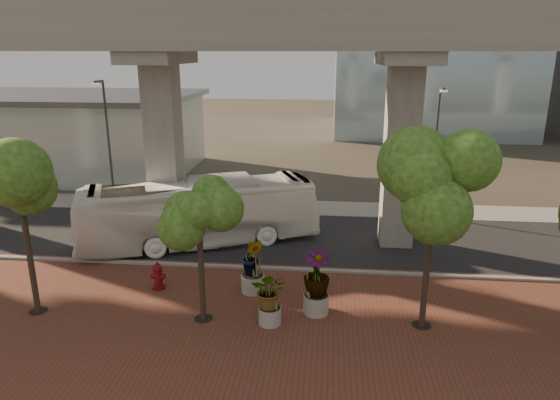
# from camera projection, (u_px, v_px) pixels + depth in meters

# --- Properties ---
(ground) EXTENTS (160.00, 160.00, 0.00)m
(ground) POSITION_uv_depth(u_px,v_px,m) (276.00, 253.00, 24.67)
(ground) COLOR #322E24
(ground) RESTS_ON ground
(brick_plaza) EXTENTS (70.00, 13.00, 0.06)m
(brick_plaza) POSITION_uv_depth(u_px,v_px,m) (251.00, 344.00, 17.04)
(brick_plaza) COLOR brown
(brick_plaza) RESTS_ON ground
(asphalt_road) EXTENTS (90.00, 8.00, 0.04)m
(asphalt_road) POSITION_uv_depth(u_px,v_px,m) (280.00, 238.00, 26.57)
(asphalt_road) COLOR black
(asphalt_road) RESTS_ON ground
(curb_strip) EXTENTS (70.00, 0.25, 0.16)m
(curb_strip) POSITION_uv_depth(u_px,v_px,m) (271.00, 269.00, 22.74)
(curb_strip) COLOR gray
(curb_strip) RESTS_ON ground
(far_sidewalk) EXTENTS (90.00, 3.00, 0.06)m
(far_sidewalk) POSITION_uv_depth(u_px,v_px,m) (288.00, 207.00, 31.81)
(far_sidewalk) COLOR gray
(far_sidewalk) RESTS_ON ground
(transit_viaduct) EXTENTS (72.00, 5.60, 12.40)m
(transit_viaduct) POSITION_uv_depth(u_px,v_px,m) (280.00, 100.00, 24.47)
(transit_viaduct) COLOR gray
(transit_viaduct) RESTS_ON ground
(station_pavilion) EXTENTS (23.00, 13.00, 6.30)m
(station_pavilion) POSITION_uv_depth(u_px,v_px,m) (54.00, 132.00, 40.88)
(station_pavilion) COLOR #A3B8BA
(station_pavilion) RESTS_ON ground
(transit_bus) EXTENTS (12.28, 7.27, 3.38)m
(transit_bus) POSITION_uv_depth(u_px,v_px,m) (199.00, 213.00, 25.39)
(transit_bus) COLOR white
(transit_bus) RESTS_ON ground
(fire_hydrant) EXTENTS (0.59, 0.53, 1.18)m
(fire_hydrant) POSITION_uv_depth(u_px,v_px,m) (158.00, 276.00, 20.75)
(fire_hydrant) COLOR maroon
(fire_hydrant) RESTS_ON ground
(planter_front) EXTENTS (1.85, 1.85, 2.03)m
(planter_front) POSITION_uv_depth(u_px,v_px,m) (270.00, 293.00, 17.90)
(planter_front) COLOR #A4A094
(planter_front) RESTS_ON ground
(planter_right) EXTENTS (2.36, 2.36, 2.52)m
(planter_right) POSITION_uv_depth(u_px,v_px,m) (317.00, 276.00, 18.56)
(planter_right) COLOR gray
(planter_right) RESTS_ON ground
(planter_left) EXTENTS (2.12, 2.12, 2.34)m
(planter_left) POSITION_uv_depth(u_px,v_px,m) (252.00, 260.00, 20.26)
(planter_left) COLOR gray
(planter_left) RESTS_ON ground
(street_tree_far_west) EXTENTS (3.65, 3.65, 6.56)m
(street_tree_far_west) POSITION_uv_depth(u_px,v_px,m) (19.00, 189.00, 17.70)
(street_tree_far_west) COLOR #433326
(street_tree_far_west) RESTS_ON ground
(street_tree_near_west) EXTENTS (2.97, 2.97, 5.37)m
(street_tree_near_west) POSITION_uv_depth(u_px,v_px,m) (199.00, 217.00, 17.42)
(street_tree_near_west) COLOR #433326
(street_tree_near_west) RESTS_ON ground
(street_tree_near_east) EXTENTS (4.34, 4.34, 7.25)m
(street_tree_near_east) POSITION_uv_depth(u_px,v_px,m) (434.00, 186.00, 16.60)
(street_tree_near_east) COLOR #433326
(street_tree_near_east) RESTS_ON ground
(streetlamp_west) EXTENTS (0.39, 1.16, 7.97)m
(streetlamp_west) POSITION_uv_depth(u_px,v_px,m) (107.00, 138.00, 29.47)
(streetlamp_west) COLOR #29292D
(streetlamp_west) RESTS_ON ground
(streetlamp_east) EXTENTS (0.38, 1.11, 7.65)m
(streetlamp_east) POSITION_uv_depth(u_px,v_px,m) (436.00, 144.00, 28.62)
(streetlamp_east) COLOR #2C2C31
(streetlamp_east) RESTS_ON ground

